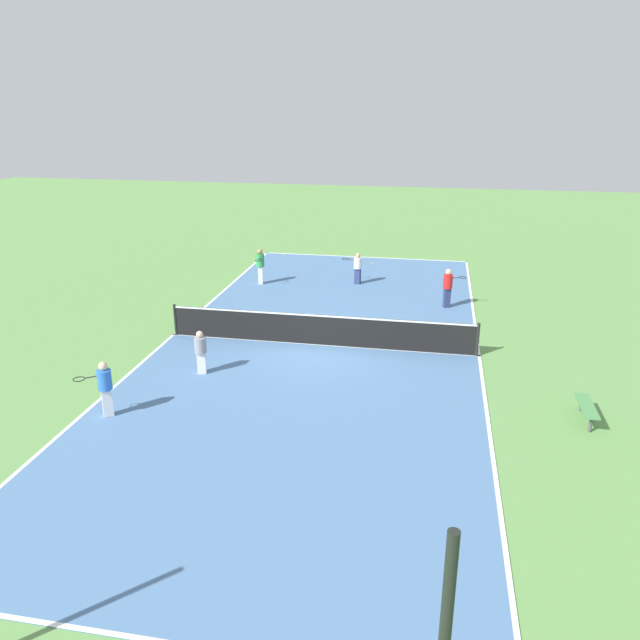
{
  "coord_description": "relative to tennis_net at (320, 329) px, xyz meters",
  "views": [
    {
      "loc": [
        -3.59,
        19.11,
        7.87
      ],
      "look_at": [
        0.0,
        0.0,
        0.9
      ],
      "focal_mm": 35.0,
      "sensor_mm": 36.0,
      "label": 1
    }
  ],
  "objects": [
    {
      "name": "player_baseline_gray",
      "position": [
        3.07,
        2.91,
        0.19
      ],
      "size": [
        0.45,
        0.45,
        1.35
      ],
      "rotation": [
        0.0,
        0.0,
        0.29
      ],
      "color": "white",
      "rests_on": "court_surface"
    },
    {
      "name": "court_surface",
      "position": [
        0.0,
        0.0,
        -0.57
      ],
      "size": [
        10.54,
        24.87,
        0.02
      ],
      "color": "#4C729E",
      "rests_on": "ground_plane"
    },
    {
      "name": "tennis_ball_right_alley",
      "position": [
        -0.6,
        -11.0,
        -0.53
      ],
      "size": [
        0.07,
        0.07,
        0.07
      ],
      "primitive_type": "sphere",
      "color": "#CCE033",
      "rests_on": "court_surface"
    },
    {
      "name": "player_far_green",
      "position": [
        3.94,
        -6.66,
        0.34
      ],
      "size": [
        0.47,
        0.97,
        1.58
      ],
      "rotation": [
        0.0,
        0.0,
        1.73
      ],
      "color": "white",
      "rests_on": "court_surface"
    },
    {
      "name": "tennis_net",
      "position": [
        0.0,
        0.0,
        0.0
      ],
      "size": [
        10.34,
        0.1,
        1.11
      ],
      "color": "black",
      "rests_on": "court_surface"
    },
    {
      "name": "player_near_blue",
      "position": [
        4.52,
        5.89,
        0.3
      ],
      "size": [
        0.95,
        0.81,
        1.52
      ],
      "rotation": [
        0.0,
        0.0,
        0.61
      ],
      "color": "white",
      "rests_on": "court_surface"
    },
    {
      "name": "player_coach_red",
      "position": [
        -4.2,
        -4.85,
        0.32
      ],
      "size": [
        0.99,
        0.65,
        1.55
      ],
      "rotation": [
        0.0,
        0.0,
        3.51
      ],
      "color": "navy",
      "rests_on": "court_surface"
    },
    {
      "name": "tennis_ball_midcourt",
      "position": [
        4.15,
        -12.07,
        -0.53
      ],
      "size": [
        0.07,
        0.07,
        0.07
      ],
      "primitive_type": "sphere",
      "color": "#CCE033",
      "rests_on": "court_surface"
    },
    {
      "name": "bench",
      "position": [
        -7.68,
        3.85,
        -0.2
      ],
      "size": [
        0.36,
        1.43,
        0.45
      ],
      "rotation": [
        0.0,
        0.0,
        1.57
      ],
      "color": "#4C8C4C",
      "rests_on": "ground_plane"
    },
    {
      "name": "ground_plane",
      "position": [
        0.0,
        0.0,
        -0.58
      ],
      "size": [
        80.0,
        80.0,
        0.0
      ],
      "primitive_type": "plane",
      "color": "#60934C"
    },
    {
      "name": "player_far_white",
      "position": [
        -0.29,
        -7.48,
        0.22
      ],
      "size": [
        0.98,
        0.55,
        1.39
      ],
      "rotation": [
        0.0,
        0.0,
        6.04
      ],
      "color": "navy",
      "rests_on": "court_surface"
    }
  ]
}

